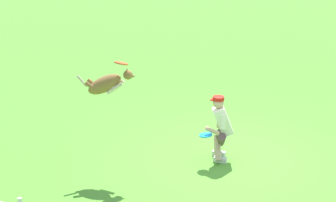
# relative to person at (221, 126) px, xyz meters

# --- Properties ---
(ground_plane) EXTENTS (60.00, 60.00, 0.00)m
(ground_plane) POSITION_rel_person_xyz_m (-0.16, -0.04, -0.70)
(ground_plane) COLOR #579F33
(person) EXTENTS (0.52, 0.69, 1.29)m
(person) POSITION_rel_person_xyz_m (0.00, 0.00, 0.00)
(person) COLOR silver
(person) RESTS_ON ground_plane
(dog) EXTENTS (1.04, 0.47, 0.57)m
(dog) POSITION_rel_person_xyz_m (1.79, 1.18, 0.99)
(dog) COLOR olive
(frisbee_flying) EXTENTS (0.28, 0.27, 0.10)m
(frisbee_flying) POSITION_rel_person_xyz_m (1.53, 1.12, 1.38)
(frisbee_flying) COLOR #DE5624
(frisbee_held) EXTENTS (0.32, 0.32, 0.06)m
(frisbee_held) POSITION_rel_person_xyz_m (0.19, 0.33, -0.09)
(frisbee_held) COLOR #1A96F0
(frisbee_held) RESTS_ON person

